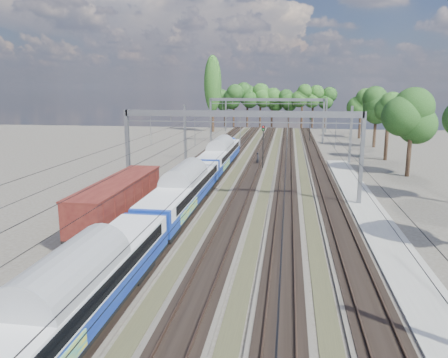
# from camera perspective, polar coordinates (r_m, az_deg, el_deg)

# --- Properties ---
(track_bed) EXTENTS (21.00, 130.00, 0.34)m
(track_bed) POSITION_cam_1_polar(r_m,az_deg,el_deg) (58.27, 3.72, 0.91)
(track_bed) COLOR #47423A
(track_bed) RESTS_ON ground
(platform) EXTENTS (3.00, 70.00, 0.30)m
(platform) POSITION_cam_1_polar(r_m,az_deg,el_deg) (34.67, 20.42, -7.46)
(platform) COLOR gray
(platform) RESTS_ON ground
(catenary) EXTENTS (25.65, 130.00, 9.00)m
(catenary) POSITION_cam_1_polar(r_m,az_deg,el_deg) (65.02, 4.66, 7.65)
(catenary) COLOR slate
(catenary) RESTS_ON ground
(tree_belt) EXTENTS (39.14, 99.81, 11.82)m
(tree_belt) POSITION_cam_1_polar(r_m,az_deg,el_deg) (104.13, 10.68, 9.98)
(tree_belt) COLOR black
(tree_belt) RESTS_ON ground
(poplar) EXTENTS (4.40, 4.40, 19.04)m
(poplar) POSITION_cam_1_polar(r_m,az_deg,el_deg) (111.66, -1.48, 12.28)
(poplar) COLOR black
(poplar) RESTS_ON ground
(emu_train) EXTENTS (3.00, 63.47, 4.39)m
(emu_train) POSITION_cam_1_polar(r_m,az_deg,el_deg) (38.97, -5.32, -0.92)
(emu_train) COLOR black
(emu_train) RESTS_ON ground
(freight_boxcar) EXTENTS (2.91, 14.06, 3.63)m
(freight_boxcar) POSITION_cam_1_polar(r_m,az_deg,el_deg) (36.77, -13.61, -2.59)
(freight_boxcar) COLOR black
(freight_boxcar) RESTS_ON ground
(worker) EXTENTS (0.58, 0.75, 1.82)m
(worker) POSITION_cam_1_polar(r_m,az_deg,el_deg) (64.33, 4.45, 2.68)
(worker) COLOR black
(worker) RESTS_ON ground
(signal_near) EXTENTS (0.43, 0.40, 6.05)m
(signal_near) POSITION_cam_1_polar(r_m,az_deg,el_deg) (60.48, 5.13, 4.87)
(signal_near) COLOR black
(signal_near) RESTS_ON ground
(signal_far) EXTENTS (0.35, 0.32, 5.18)m
(signal_far) POSITION_cam_1_polar(r_m,az_deg,el_deg) (93.30, 11.17, 6.83)
(signal_far) COLOR black
(signal_far) RESTS_ON ground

